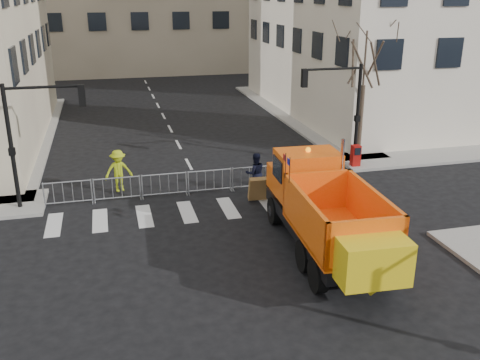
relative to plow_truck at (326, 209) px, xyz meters
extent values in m
plane|color=black|center=(-3.05, -0.58, -1.70)|extent=(120.00, 120.00, 0.00)
cube|color=gray|center=(-3.05, 7.92, -1.62)|extent=(64.00, 5.00, 0.15)
cylinder|color=black|center=(-11.05, 6.92, 1.00)|extent=(0.18, 0.18, 5.40)
cylinder|color=black|center=(5.45, 8.92, 1.00)|extent=(0.18, 0.18, 5.40)
cube|color=black|center=(0.01, 0.23, -0.74)|extent=(2.66, 7.34, 0.45)
cylinder|color=black|center=(-0.92, 2.89, -1.14)|extent=(0.41, 1.12, 1.11)
cylinder|color=black|center=(1.19, 2.79, -1.14)|extent=(0.41, 1.12, 1.11)
cylinder|color=black|center=(-1.11, -1.03, -1.14)|extent=(0.41, 1.12, 1.11)
cylinder|color=black|center=(1.00, -1.13, -1.14)|extent=(0.41, 1.12, 1.11)
cylinder|color=black|center=(-1.17, -2.33, -1.14)|extent=(0.41, 1.12, 1.11)
cylinder|color=black|center=(0.94, -2.43, -1.14)|extent=(0.41, 1.12, 1.11)
cube|color=#F85A0D|center=(0.17, 3.44, -0.04)|extent=(2.19, 1.71, 1.01)
cube|color=#F85A0D|center=(0.10, 2.14, 0.56)|extent=(2.39, 1.72, 1.81)
cylinder|color=silver|center=(1.12, 1.33, 0.92)|extent=(0.14, 0.14, 2.41)
cube|color=#F85A0D|center=(-0.06, -1.18, 0.31)|extent=(2.72, 4.54, 1.66)
cube|color=yellow|center=(-0.19, -3.89, 0.01)|extent=(2.06, 1.10, 1.31)
cube|color=brown|center=(0.25, 5.15, -1.04)|extent=(3.24, 0.74, 1.13)
imported|color=black|center=(1.46, 4.16, -0.88)|extent=(0.65, 0.48, 1.63)
imported|color=black|center=(-0.73, 6.42, -0.74)|extent=(0.93, 0.73, 1.91)
imported|color=black|center=(1.54, 5.80, -0.84)|extent=(0.86, 1.08, 1.71)
imported|color=#A7BA15|center=(-6.82, 7.81, -0.57)|extent=(1.36, 0.92, 1.95)
cube|color=#A2100C|center=(5.35, 8.60, -1.00)|extent=(0.46, 0.41, 1.10)
camera|label=1|loc=(-7.10, -15.89, 7.23)|focal=40.00mm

